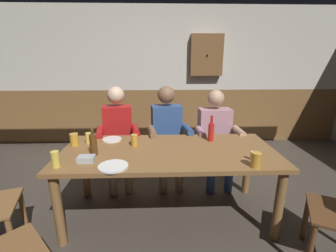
{
  "coord_description": "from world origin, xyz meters",
  "views": [
    {
      "loc": [
        -0.08,
        -2.04,
        1.59
      ],
      "look_at": [
        0.0,
        0.21,
        0.92
      ],
      "focal_mm": 24.9,
      "sensor_mm": 36.0,
      "label": 1
    }
  ],
  "objects": [
    {
      "name": "person_0",
      "position": [
        -0.6,
        0.73,
        0.68
      ],
      "size": [
        0.53,
        0.57,
        1.24
      ],
      "rotation": [
        0.0,
        0.0,
        3.32
      ],
      "color": "#AD1919",
      "rests_on": "ground_plane"
    },
    {
      "name": "plate_1",
      "position": [
        -0.47,
        -0.31,
        0.73
      ],
      "size": [
        0.24,
        0.24,
        0.01
      ],
      "primitive_type": "cylinder",
      "color": "white",
      "rests_on": "dining_table"
    },
    {
      "name": "back_wall_upper",
      "position": [
        0.0,
        2.3,
        1.72
      ],
      "size": [
        6.7,
        0.12,
        1.44
      ],
      "primitive_type": "cube",
      "color": "beige"
    },
    {
      "name": "back_wall_wainscot",
      "position": [
        0.0,
        2.3,
        0.5
      ],
      "size": [
        6.7,
        0.12,
        1.0
      ],
      "primitive_type": "cube",
      "color": "brown",
      "rests_on": "ground_plane"
    },
    {
      "name": "pint_glass_4",
      "position": [
        -0.93,
        -0.28,
        0.79
      ],
      "size": [
        0.06,
        0.06,
        0.14
      ],
      "primitive_type": "cylinder",
      "color": "#E5C64C",
      "rests_on": "dining_table"
    },
    {
      "name": "plate_0",
      "position": [
        -0.6,
        0.34,
        0.73
      ],
      "size": [
        0.2,
        0.2,
        0.01
      ],
      "primitive_type": "cylinder",
      "color": "white",
      "rests_on": "dining_table"
    },
    {
      "name": "pint_glass_2",
      "position": [
        -0.82,
        0.26,
        0.78
      ],
      "size": [
        0.06,
        0.06,
        0.11
      ],
      "primitive_type": "cylinder",
      "color": "#E5C64C",
      "rests_on": "dining_table"
    },
    {
      "name": "condiment_caddy",
      "position": [
        -0.72,
        -0.19,
        0.75
      ],
      "size": [
        0.14,
        0.1,
        0.05
      ],
      "primitive_type": "cube",
      "color": "#B2B7BC",
      "rests_on": "dining_table"
    },
    {
      "name": "bottle_1",
      "position": [
        -0.69,
        -0.04,
        0.83
      ],
      "size": [
        0.07,
        0.07,
        0.25
      ],
      "color": "#593314",
      "rests_on": "dining_table"
    },
    {
      "name": "person_1",
      "position": [
        0.01,
        0.73,
        0.69
      ],
      "size": [
        0.54,
        0.56,
        1.25
      ],
      "rotation": [
        0.0,
        0.0,
        3.3
      ],
      "color": "#2D4C84",
      "rests_on": "ground_plane"
    },
    {
      "name": "pint_glass_0",
      "position": [
        0.69,
        -0.35,
        0.79
      ],
      "size": [
        0.08,
        0.08,
        0.13
      ],
      "primitive_type": "cylinder",
      "color": "gold",
      "rests_on": "dining_table"
    },
    {
      "name": "ground_plane",
      "position": [
        0.0,
        0.0,
        0.0
      ],
      "size": [
        8.03,
        8.03,
        0.0
      ],
      "primitive_type": "plane",
      "color": "#423A33"
    },
    {
      "name": "table_candle",
      "position": [
        0.72,
        -0.21,
        0.76
      ],
      "size": [
        0.04,
        0.04,
        0.08
      ],
      "primitive_type": "cylinder",
      "color": "#F9E08C",
      "rests_on": "dining_table"
    },
    {
      "name": "pint_glass_3",
      "position": [
        -0.95,
        0.2,
        0.79
      ],
      "size": [
        0.08,
        0.08,
        0.12
      ],
      "primitive_type": "cylinder",
      "color": "gold",
      "rests_on": "dining_table"
    },
    {
      "name": "pint_glass_1",
      "position": [
        -0.34,
        0.17,
        0.78
      ],
      "size": [
        0.07,
        0.07,
        0.12
      ],
      "primitive_type": "cylinder",
      "color": "gold",
      "rests_on": "dining_table"
    },
    {
      "name": "wall_dart_cabinet",
      "position": [
        0.75,
        2.17,
        1.62
      ],
      "size": [
        0.56,
        0.15,
        0.7
      ],
      "color": "brown"
    },
    {
      "name": "bottle_0",
      "position": [
        0.46,
        0.28,
        0.83
      ],
      "size": [
        0.06,
        0.06,
        0.28
      ],
      "color": "red",
      "rests_on": "dining_table"
    },
    {
      "name": "person_2",
      "position": [
        0.62,
        0.72,
        0.66
      ],
      "size": [
        0.55,
        0.54,
        1.2
      ],
      "rotation": [
        0.0,
        0.0,
        3.18
      ],
      "color": "#B78493",
      "rests_on": "ground_plane"
    },
    {
      "name": "dining_table",
      "position": [
        0.0,
        0.04,
        0.64
      ],
      "size": [
        2.06,
        0.91,
        0.72
      ],
      "color": "brown",
      "rests_on": "ground_plane"
    }
  ]
}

